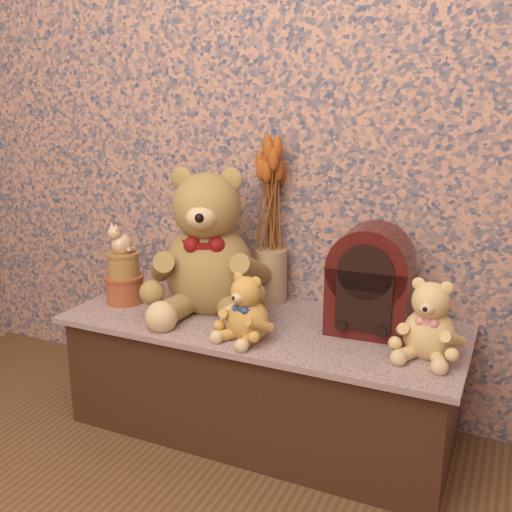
{
  "coord_description": "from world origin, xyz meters",
  "views": [
    {
      "loc": [
        0.76,
        -0.46,
        1.14
      ],
      "look_at": [
        0.0,
        1.18,
        0.65
      ],
      "focal_mm": 41.12,
      "sensor_mm": 36.0,
      "label": 1
    }
  ],
  "objects": [
    {
      "name": "dried_stalks",
      "position": [
        -0.05,
        1.43,
        0.82
      ],
      "size": [
        0.25,
        0.25,
        0.44
      ],
      "primitive_type": null,
      "rotation": [
        0.0,
        0.0,
        0.09
      ],
      "color": "#AF4F1C",
      "rests_on": "ceramic_vase"
    },
    {
      "name": "teddy_small",
      "position": [
        0.55,
        1.19,
        0.53
      ],
      "size": [
        0.22,
        0.25,
        0.25
      ],
      "primitive_type": null,
      "rotation": [
        0.0,
        0.0,
        -0.09
      ],
      "color": "tan",
      "rests_on": "display_shelf"
    },
    {
      "name": "teddy_large",
      "position": [
        -0.23,
        1.28,
        0.68
      ],
      "size": [
        0.58,
        0.63,
        0.54
      ],
      "primitive_type": null,
      "rotation": [
        0.0,
        0.0,
        0.34
      ],
      "color": "olive",
      "rests_on": "display_shelf"
    },
    {
      "name": "cat_figurine",
      "position": [
        -0.54,
        1.19,
        0.65
      ],
      "size": [
        0.11,
        0.12,
        0.12
      ],
      "primitive_type": null,
      "rotation": [
        0.0,
        0.0,
        -0.35
      ],
      "color": "silver",
      "rests_on": "biscuit_tin_upper"
    },
    {
      "name": "display_shelf",
      "position": [
        0.0,
        1.23,
        0.2
      ],
      "size": [
        1.34,
        0.55,
        0.41
      ],
      "primitive_type": "cube",
      "color": "#394A74",
      "rests_on": "ground"
    },
    {
      "name": "ceramic_vase",
      "position": [
        -0.05,
        1.43,
        0.5
      ],
      "size": [
        0.14,
        0.14,
        0.2
      ],
      "primitive_type": "cylinder",
      "rotation": [
        0.0,
        0.0,
        0.18
      ],
      "color": "tan",
      "rests_on": "display_shelf"
    },
    {
      "name": "biscuit_tin_upper",
      "position": [
        -0.54,
        1.19,
        0.55
      ],
      "size": [
        0.14,
        0.14,
        0.09
      ],
      "primitive_type": "cylinder",
      "rotation": [
        0.0,
        0.0,
        -0.3
      ],
      "color": "#CAB758",
      "rests_on": "biscuit_tin_lower"
    },
    {
      "name": "cathedral_radio",
      "position": [
        0.35,
        1.3,
        0.58
      ],
      "size": [
        0.26,
        0.2,
        0.35
      ],
      "primitive_type": null,
      "rotation": [
        0.0,
        0.0,
        0.06
      ],
      "color": "#3E0D0B",
      "rests_on": "display_shelf"
    },
    {
      "name": "biscuit_tin_lower",
      "position": [
        -0.54,
        1.19,
        0.46
      ],
      "size": [
        0.17,
        0.17,
        0.1
      ],
      "primitive_type": "cylinder",
      "rotation": [
        0.0,
        0.0,
        -0.26
      ],
      "color": "#B47034",
      "rests_on": "display_shelf"
    },
    {
      "name": "teddy_medium",
      "position": [
        0.02,
        1.08,
        0.52
      ],
      "size": [
        0.23,
        0.25,
        0.23
      ],
      "primitive_type": null,
      "rotation": [
        0.0,
        0.0,
        -0.26
      ],
      "color": "#C28C36",
      "rests_on": "display_shelf"
    }
  ]
}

